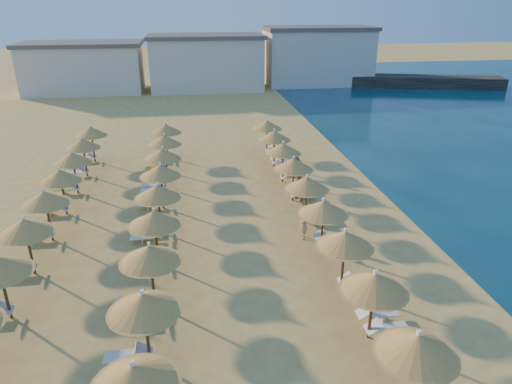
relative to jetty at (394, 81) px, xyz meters
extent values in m
plane|color=#D9B15F|center=(-27.55, -43.38, -0.75)|extent=(220.00, 220.00, 0.00)
cube|color=black|center=(0.00, 0.00, 0.00)|extent=(30.02, 11.56, 1.50)
cube|color=silver|center=(-43.24, 2.00, 2.25)|extent=(15.00, 8.00, 6.00)
cube|color=#59514C|center=(-43.24, 2.00, 5.50)|extent=(15.60, 8.48, 0.50)
cube|color=silver|center=(-26.91, 1.71, 2.65)|extent=(15.00, 8.00, 6.80)
cube|color=#59514C|center=(-26.91, 1.71, 6.30)|extent=(15.60, 8.48, 0.50)
cube|color=silver|center=(-10.62, 3.65, 3.05)|extent=(15.00, 8.00, 7.60)
cube|color=#59514C|center=(-10.62, 3.65, 7.10)|extent=(15.60, 8.48, 0.50)
cylinder|color=brown|center=(-23.61, -53.88, 0.41)|extent=(0.12, 0.12, 2.32)
cone|color=olive|center=(-23.61, -53.88, 1.67)|extent=(2.30, 2.30, 0.70)
cone|color=olive|center=(-23.61, -53.88, 1.38)|extent=(2.49, 2.49, 0.12)
cube|color=white|center=(-23.61, -53.88, 2.10)|extent=(0.12, 0.12, 0.14)
cylinder|color=brown|center=(-23.61, -50.70, 0.41)|extent=(0.12, 0.12, 2.32)
cone|color=olive|center=(-23.61, -50.70, 1.67)|extent=(2.30, 2.30, 0.70)
cone|color=olive|center=(-23.61, -50.70, 1.38)|extent=(2.49, 2.49, 0.12)
cube|color=white|center=(-23.61, -50.70, 2.10)|extent=(0.12, 0.12, 0.14)
cylinder|color=brown|center=(-23.61, -47.52, 0.41)|extent=(0.12, 0.12, 2.32)
cone|color=olive|center=(-23.61, -47.52, 1.67)|extent=(2.30, 2.30, 0.70)
cone|color=olive|center=(-23.61, -47.52, 1.38)|extent=(2.49, 2.49, 0.12)
cube|color=white|center=(-23.61, -47.52, 2.10)|extent=(0.12, 0.12, 0.14)
cylinder|color=brown|center=(-23.61, -44.34, 0.41)|extent=(0.12, 0.12, 2.32)
cone|color=olive|center=(-23.61, -44.34, 1.67)|extent=(2.30, 2.30, 0.70)
cone|color=olive|center=(-23.61, -44.34, 1.38)|extent=(2.49, 2.49, 0.12)
cube|color=white|center=(-23.61, -44.34, 2.10)|extent=(0.12, 0.12, 0.14)
cylinder|color=brown|center=(-23.61, -41.17, 0.41)|extent=(0.12, 0.12, 2.32)
cone|color=olive|center=(-23.61, -41.17, 1.67)|extent=(2.30, 2.30, 0.70)
cone|color=olive|center=(-23.61, -41.17, 1.38)|extent=(2.49, 2.49, 0.12)
cube|color=white|center=(-23.61, -41.17, 2.10)|extent=(0.12, 0.12, 0.14)
cylinder|color=brown|center=(-23.61, -37.99, 0.41)|extent=(0.12, 0.12, 2.32)
cone|color=olive|center=(-23.61, -37.99, 1.67)|extent=(2.30, 2.30, 0.70)
cone|color=olive|center=(-23.61, -37.99, 1.38)|extent=(2.49, 2.49, 0.12)
cube|color=white|center=(-23.61, -37.99, 2.10)|extent=(0.12, 0.12, 0.14)
cylinder|color=brown|center=(-23.61, -34.81, 0.41)|extent=(0.12, 0.12, 2.32)
cone|color=olive|center=(-23.61, -34.81, 1.67)|extent=(2.30, 2.30, 0.70)
cone|color=olive|center=(-23.61, -34.81, 1.38)|extent=(2.49, 2.49, 0.12)
cube|color=white|center=(-23.61, -34.81, 2.10)|extent=(0.12, 0.12, 0.14)
cylinder|color=brown|center=(-23.61, -31.63, 0.41)|extent=(0.12, 0.12, 2.32)
cone|color=olive|center=(-23.61, -31.63, 1.67)|extent=(2.30, 2.30, 0.70)
cone|color=olive|center=(-23.61, -31.63, 1.38)|extent=(2.49, 2.49, 0.12)
cube|color=white|center=(-23.61, -31.63, 2.10)|extent=(0.12, 0.12, 0.14)
cylinder|color=brown|center=(-23.61, -28.46, 0.41)|extent=(0.12, 0.12, 2.32)
cone|color=olive|center=(-23.61, -28.46, 1.67)|extent=(2.30, 2.30, 0.70)
cone|color=olive|center=(-23.61, -28.46, 1.38)|extent=(2.49, 2.49, 0.12)
cube|color=white|center=(-23.61, -28.46, 2.10)|extent=(0.12, 0.12, 0.14)
cone|color=olive|center=(-31.55, -53.88, 1.67)|extent=(2.30, 2.30, 0.70)
cone|color=olive|center=(-31.55, -53.88, 1.38)|extent=(2.49, 2.49, 0.12)
cube|color=white|center=(-31.55, -53.88, 2.10)|extent=(0.12, 0.12, 0.14)
cylinder|color=brown|center=(-31.55, -50.70, 0.41)|extent=(0.12, 0.12, 2.32)
cone|color=olive|center=(-31.55, -50.70, 1.67)|extent=(2.30, 2.30, 0.70)
cone|color=olive|center=(-31.55, -50.70, 1.38)|extent=(2.49, 2.49, 0.12)
cube|color=white|center=(-31.55, -50.70, 2.10)|extent=(0.12, 0.12, 0.14)
cylinder|color=brown|center=(-31.55, -47.52, 0.41)|extent=(0.12, 0.12, 2.32)
cone|color=olive|center=(-31.55, -47.52, 1.67)|extent=(2.30, 2.30, 0.70)
cone|color=olive|center=(-31.55, -47.52, 1.38)|extent=(2.49, 2.49, 0.12)
cube|color=white|center=(-31.55, -47.52, 2.10)|extent=(0.12, 0.12, 0.14)
cylinder|color=brown|center=(-31.55, -44.34, 0.41)|extent=(0.12, 0.12, 2.32)
cone|color=olive|center=(-31.55, -44.34, 1.67)|extent=(2.30, 2.30, 0.70)
cone|color=olive|center=(-31.55, -44.34, 1.38)|extent=(2.49, 2.49, 0.12)
cube|color=white|center=(-31.55, -44.34, 2.10)|extent=(0.12, 0.12, 0.14)
cylinder|color=brown|center=(-31.55, -41.17, 0.41)|extent=(0.12, 0.12, 2.32)
cone|color=olive|center=(-31.55, -41.17, 1.67)|extent=(2.30, 2.30, 0.70)
cone|color=olive|center=(-31.55, -41.17, 1.38)|extent=(2.49, 2.49, 0.12)
cube|color=white|center=(-31.55, -41.17, 2.10)|extent=(0.12, 0.12, 0.14)
cylinder|color=brown|center=(-31.55, -37.99, 0.41)|extent=(0.12, 0.12, 2.32)
cone|color=olive|center=(-31.55, -37.99, 1.67)|extent=(2.30, 2.30, 0.70)
cone|color=olive|center=(-31.55, -37.99, 1.38)|extent=(2.49, 2.49, 0.12)
cube|color=white|center=(-31.55, -37.99, 2.10)|extent=(0.12, 0.12, 0.14)
cylinder|color=brown|center=(-31.55, -34.81, 0.41)|extent=(0.12, 0.12, 2.32)
cone|color=olive|center=(-31.55, -34.81, 1.67)|extent=(2.30, 2.30, 0.70)
cone|color=olive|center=(-31.55, -34.81, 1.38)|extent=(2.49, 2.49, 0.12)
cube|color=white|center=(-31.55, -34.81, 2.10)|extent=(0.12, 0.12, 0.14)
cylinder|color=brown|center=(-31.55, -31.63, 0.41)|extent=(0.12, 0.12, 2.32)
cone|color=olive|center=(-31.55, -31.63, 1.67)|extent=(2.30, 2.30, 0.70)
cone|color=olive|center=(-31.55, -31.63, 1.38)|extent=(2.49, 2.49, 0.12)
cube|color=white|center=(-31.55, -31.63, 2.10)|extent=(0.12, 0.12, 0.14)
cylinder|color=brown|center=(-31.55, -28.46, 0.41)|extent=(0.12, 0.12, 2.32)
cone|color=olive|center=(-31.55, -28.46, 1.67)|extent=(2.30, 2.30, 0.70)
cone|color=olive|center=(-31.55, -28.46, 1.38)|extent=(2.49, 2.49, 0.12)
cube|color=white|center=(-31.55, -28.46, 2.10)|extent=(0.12, 0.12, 0.14)
cylinder|color=brown|center=(-37.12, -47.52, 0.41)|extent=(0.12, 0.12, 2.32)
cone|color=olive|center=(-37.12, -47.52, 1.38)|extent=(2.49, 2.49, 0.12)
cylinder|color=brown|center=(-37.12, -44.34, 0.41)|extent=(0.12, 0.12, 2.32)
cone|color=olive|center=(-37.12, -44.34, 1.67)|extent=(2.30, 2.30, 0.70)
cone|color=olive|center=(-37.12, -44.34, 1.38)|extent=(2.49, 2.49, 0.12)
cube|color=white|center=(-37.12, -44.34, 2.10)|extent=(0.12, 0.12, 0.14)
cylinder|color=brown|center=(-37.12, -41.17, 0.41)|extent=(0.12, 0.12, 2.32)
cone|color=olive|center=(-37.12, -41.17, 1.67)|extent=(2.30, 2.30, 0.70)
cone|color=olive|center=(-37.12, -41.17, 1.38)|extent=(2.49, 2.49, 0.12)
cube|color=white|center=(-37.12, -41.17, 2.10)|extent=(0.12, 0.12, 0.14)
cylinder|color=brown|center=(-37.12, -37.99, 0.41)|extent=(0.12, 0.12, 2.32)
cone|color=olive|center=(-37.12, -37.99, 1.67)|extent=(2.30, 2.30, 0.70)
cone|color=olive|center=(-37.12, -37.99, 1.38)|extent=(2.49, 2.49, 0.12)
cube|color=white|center=(-37.12, -37.99, 2.10)|extent=(0.12, 0.12, 0.14)
cylinder|color=brown|center=(-37.12, -34.81, 0.41)|extent=(0.12, 0.12, 2.32)
cone|color=olive|center=(-37.12, -34.81, 1.67)|extent=(2.30, 2.30, 0.70)
cone|color=olive|center=(-37.12, -34.81, 1.38)|extent=(2.49, 2.49, 0.12)
cube|color=white|center=(-37.12, -34.81, 2.10)|extent=(0.12, 0.12, 0.14)
cylinder|color=brown|center=(-37.12, -31.63, 0.41)|extent=(0.12, 0.12, 2.32)
cone|color=olive|center=(-37.12, -31.63, 1.67)|extent=(2.30, 2.30, 0.70)
cone|color=olive|center=(-37.12, -31.63, 1.38)|extent=(2.49, 2.49, 0.12)
cube|color=white|center=(-37.12, -31.63, 2.10)|extent=(0.12, 0.12, 0.14)
cylinder|color=brown|center=(-37.12, -28.46, 0.41)|extent=(0.12, 0.12, 2.32)
cone|color=olive|center=(-37.12, -28.46, 1.67)|extent=(2.30, 2.30, 0.70)
cone|color=olive|center=(-37.12, -28.46, 1.38)|extent=(2.49, 2.49, 0.12)
cube|color=white|center=(-37.12, -28.46, 2.10)|extent=(0.12, 0.12, 0.14)
cube|color=white|center=(-22.71, -50.70, -0.43)|extent=(1.24, 0.58, 0.06)
cube|color=white|center=(-22.71, -50.70, -0.59)|extent=(0.06, 0.52, 0.32)
cube|color=white|center=(-23.44, -50.70, -0.29)|extent=(0.58, 0.58, 0.40)
cube|color=white|center=(-22.71, -49.80, -0.43)|extent=(1.24, 0.58, 0.06)
cube|color=white|center=(-22.71, -49.80, -0.59)|extent=(0.06, 0.52, 0.32)
cube|color=white|center=(-23.44, -49.80, -0.29)|extent=(0.58, 0.58, 0.40)
cube|color=white|center=(-32.45, -50.70, -0.43)|extent=(1.24, 0.58, 0.06)
cube|color=white|center=(-32.45, -50.70, -0.59)|extent=(0.06, 0.52, 0.32)
cube|color=white|center=(-31.72, -50.70, -0.29)|extent=(0.58, 0.58, 0.40)
cube|color=white|center=(-22.71, -47.52, -0.43)|extent=(1.24, 0.58, 0.06)
cube|color=white|center=(-22.71, -47.52, -0.59)|extent=(0.06, 0.52, 0.32)
cube|color=white|center=(-23.44, -47.52, -0.29)|extent=(0.58, 0.58, 0.40)
cube|color=white|center=(-32.45, -47.52, -0.43)|extent=(1.24, 0.58, 0.06)
cube|color=white|center=(-32.45, -47.52, -0.59)|extent=(0.06, 0.52, 0.32)
cube|color=white|center=(-31.72, -47.52, -0.29)|extent=(0.58, 0.58, 0.40)
cube|color=white|center=(-32.45, -48.42, -0.43)|extent=(1.24, 0.58, 0.06)
cube|color=white|center=(-32.45, -48.42, -0.59)|extent=(0.06, 0.52, 0.32)
cube|color=white|center=(-31.72, -48.42, -0.29)|extent=(0.58, 0.58, 0.40)
cube|color=gold|center=(-32.45, -48.42, -0.38)|extent=(1.19, 0.53, 0.05)
cube|color=white|center=(-22.71, -44.34, -0.43)|extent=(1.24, 0.58, 0.06)
cube|color=white|center=(-22.71, -44.34, -0.59)|extent=(0.06, 0.52, 0.32)
cube|color=white|center=(-23.44, -44.34, -0.29)|extent=(0.58, 0.58, 0.40)
cube|color=gold|center=(-22.71, -44.34, -0.38)|extent=(1.19, 0.53, 0.05)
cube|color=white|center=(-22.71, -43.44, -0.43)|extent=(1.24, 0.58, 0.06)
cube|color=white|center=(-22.71, -43.44, -0.59)|extent=(0.06, 0.52, 0.32)
cube|color=white|center=(-23.44, -43.44, -0.29)|extent=(0.58, 0.58, 0.40)
cube|color=white|center=(-32.45, -44.34, -0.43)|extent=(1.24, 0.58, 0.06)
cube|color=white|center=(-32.45, -44.34, -0.59)|extent=(0.06, 0.52, 0.32)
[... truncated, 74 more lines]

